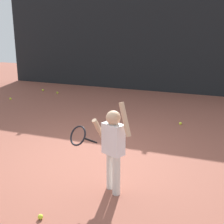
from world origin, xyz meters
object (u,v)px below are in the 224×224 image
(tennis_ball_0, at_px, (57,93))
(tennis_ball_1, at_px, (10,99))
(tennis_player, at_px, (112,144))
(tennis_ball_3, at_px, (180,123))
(tennis_ball_6, at_px, (40,217))
(tennis_ball_7, at_px, (43,90))
(tennis_ball_8, at_px, (104,128))

(tennis_ball_0, relative_size, tennis_ball_1, 1.00)
(tennis_player, height_order, tennis_ball_3, tennis_player)
(tennis_ball_6, distance_m, tennis_ball_7, 7.38)
(tennis_ball_6, height_order, tennis_ball_7, same)
(tennis_player, height_order, tennis_ball_1, tennis_player)
(tennis_ball_3, relative_size, tennis_ball_6, 1.00)
(tennis_ball_0, height_order, tennis_ball_8, same)
(tennis_ball_6, bearing_deg, tennis_ball_7, 122.24)
(tennis_ball_8, bearing_deg, tennis_ball_0, 135.48)
(tennis_ball_3, distance_m, tennis_ball_8, 1.81)
(tennis_player, bearing_deg, tennis_ball_8, 138.66)
(tennis_player, relative_size, tennis_ball_8, 20.46)
(tennis_player, relative_size, tennis_ball_7, 20.46)
(tennis_ball_0, xyz_separation_m, tennis_ball_1, (-0.92, -1.23, 0.00))
(tennis_player, xyz_separation_m, tennis_ball_6, (-0.59, -0.94, -0.69))
(tennis_player, relative_size, tennis_ball_6, 20.46)
(tennis_ball_0, distance_m, tennis_ball_7, 0.68)
(tennis_ball_1, xyz_separation_m, tennis_ball_3, (5.24, -0.57, 0.00))
(tennis_ball_0, bearing_deg, tennis_ball_7, 166.14)
(tennis_ball_1, bearing_deg, tennis_ball_6, -49.10)
(tennis_ball_3, relative_size, tennis_ball_8, 1.00)
(tennis_ball_6, bearing_deg, tennis_ball_0, 118.33)
(tennis_ball_3, xyz_separation_m, tennis_ball_7, (-4.98, 1.96, 0.00))
(tennis_ball_3, distance_m, tennis_ball_7, 5.35)
(tennis_ball_8, bearing_deg, tennis_ball_6, -81.46)
(tennis_ball_1, bearing_deg, tennis_ball_8, -22.04)
(tennis_player, height_order, tennis_ball_0, tennis_player)
(tennis_ball_0, bearing_deg, tennis_player, -53.06)
(tennis_ball_7, bearing_deg, tennis_player, -49.52)
(tennis_player, bearing_deg, tennis_ball_7, 154.77)
(tennis_ball_3, bearing_deg, tennis_ball_1, 173.85)
(tennis_player, relative_size, tennis_ball_0, 20.46)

